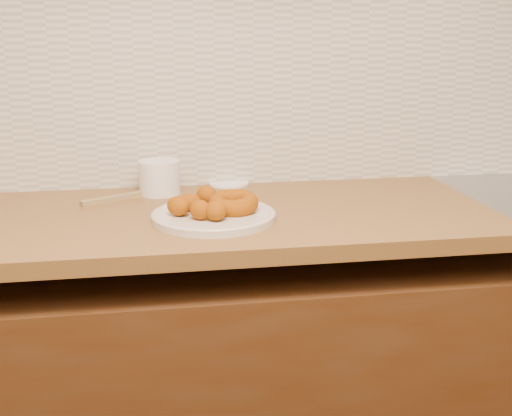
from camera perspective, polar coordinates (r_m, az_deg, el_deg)
The scene contains 11 objects.
wall_back at distance 1.90m, azimuth 1.44°, elevation 15.79°, with size 4.00×0.02×2.70m, color tan.
base_cabinet at distance 1.86m, azimuth 3.09°, elevation -15.36°, with size 3.60×0.60×0.77m, color #4B2E19.
butcher_block at distance 1.65m, azimuth -19.29°, elevation -1.61°, with size 2.30×0.62×0.04m, color brown.
backsplash at distance 1.89m, azimuth 1.47°, elevation 11.25°, with size 3.60×0.02×0.60m, color beige.
donut_plate at distance 1.55m, azimuth -3.77°, elevation -0.73°, with size 0.30×0.30×0.02m, color beige.
ring_donut at distance 1.55m, azimuth -2.04°, elevation 0.46°, with size 0.12×0.12×0.04m, color #994901.
fried_dough_chunks at distance 1.54m, azimuth -5.18°, elevation 0.33°, with size 0.15×0.22×0.05m.
plastic_tub at distance 1.80m, azimuth -8.57°, elevation 2.71°, with size 0.11×0.11×0.09m, color white.
tub_lid at distance 1.90m, azimuth -2.44°, elevation 2.20°, with size 0.12×0.12×0.01m, color white.
brass_jar_lid at distance 1.74m, azimuth -2.15°, elevation 1.04°, with size 0.08×0.08×0.01m, color #9E7A19.
wooden_utensil at distance 1.76m, azimuth -12.65°, elevation 0.82°, with size 0.18×0.02×0.01m, color olive.
Camera 1 is at (-0.36, 0.13, 1.34)m, focal length 45.00 mm.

